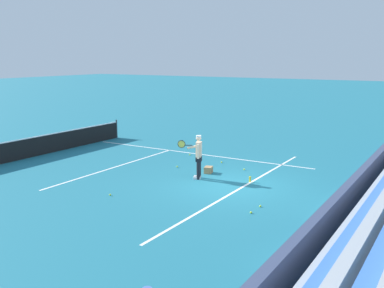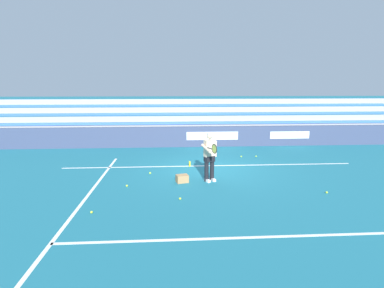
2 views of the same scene
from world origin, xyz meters
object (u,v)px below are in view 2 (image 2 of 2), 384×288
(water_bottle, at_px, (190,164))
(tennis_ball_near_player, at_px, (327,192))
(tennis_ball_stray_back, at_px, (180,199))
(tennis_ball_by_box, at_px, (127,186))
(tennis_player, at_px, (210,156))
(ball_box_cardboard, at_px, (182,179))
(tennis_ball_on_baseline, at_px, (150,173))
(tennis_ball_far_right, at_px, (92,212))
(tennis_ball_toward_net, at_px, (256,156))
(tennis_ball_midcourt, at_px, (241,156))

(water_bottle, bearing_deg, tennis_ball_near_player, 140.12)
(tennis_ball_stray_back, distance_m, tennis_ball_by_box, 2.14)
(tennis_player, distance_m, ball_box_cardboard, 1.23)
(tennis_ball_on_baseline, distance_m, tennis_ball_far_right, 3.70)
(tennis_ball_toward_net, bearing_deg, tennis_ball_far_right, 44.45)
(ball_box_cardboard, xyz_separation_m, tennis_ball_stray_back, (0.11, 1.61, -0.10))
(tennis_ball_near_player, height_order, tennis_ball_midcourt, same)
(tennis_ball_far_right, relative_size, tennis_ball_near_player, 1.00)
(tennis_ball_near_player, relative_size, tennis_ball_midcourt, 1.00)
(tennis_player, distance_m, tennis_ball_near_player, 3.87)
(tennis_ball_midcourt, xyz_separation_m, water_bottle, (2.49, 1.48, 0.08))
(tennis_ball_midcourt, bearing_deg, tennis_ball_toward_net, 178.95)
(tennis_ball_near_player, bearing_deg, tennis_ball_far_right, 8.57)
(tennis_ball_near_player, distance_m, tennis_ball_midcourt, 5.13)
(ball_box_cardboard, bearing_deg, tennis_ball_by_box, 10.86)
(tennis_ball_on_baseline, xyz_separation_m, water_bottle, (-1.56, -0.96, 0.08))
(tennis_ball_far_right, height_order, tennis_ball_by_box, same)
(tennis_ball_by_box, relative_size, water_bottle, 0.30)
(tennis_ball_toward_net, relative_size, tennis_ball_far_right, 1.00)
(tennis_ball_on_baseline, xyz_separation_m, tennis_ball_far_right, (1.27, 3.48, 0.00))
(tennis_ball_on_baseline, bearing_deg, tennis_ball_near_player, 156.59)
(tennis_ball_stray_back, bearing_deg, ball_box_cardboard, -93.96)
(ball_box_cardboard, bearing_deg, tennis_ball_on_baseline, -41.90)
(tennis_ball_toward_net, xyz_separation_m, tennis_ball_far_right, (6.02, 5.90, 0.00))
(tennis_ball_toward_net, xyz_separation_m, water_bottle, (3.19, 1.46, 0.08))
(tennis_ball_stray_back, bearing_deg, tennis_ball_on_baseline, -68.10)
(tennis_ball_near_player, relative_size, tennis_ball_by_box, 1.00)
(tennis_player, height_order, tennis_ball_near_player, tennis_player)
(tennis_player, relative_size, tennis_ball_near_player, 25.98)
(ball_box_cardboard, xyz_separation_m, tennis_ball_midcourt, (-2.87, -3.50, -0.10))
(tennis_player, distance_m, tennis_ball_stray_back, 2.17)
(tennis_ball_far_right, distance_m, water_bottle, 5.26)
(tennis_ball_toward_net, height_order, tennis_ball_by_box, same)
(tennis_ball_stray_back, distance_m, tennis_ball_near_player, 4.56)
(tennis_ball_by_box, bearing_deg, ball_box_cardboard, -169.14)
(ball_box_cardboard, xyz_separation_m, tennis_ball_by_box, (1.84, 0.35, -0.10))
(tennis_ball_on_baseline, height_order, tennis_ball_toward_net, same)
(tennis_ball_near_player, bearing_deg, tennis_ball_toward_net, -79.77)
(ball_box_cardboard, relative_size, tennis_ball_stray_back, 6.06)
(tennis_ball_stray_back, xyz_separation_m, tennis_ball_near_player, (-4.56, -0.23, 0.00))
(tennis_ball_toward_net, distance_m, tennis_ball_by_box, 6.64)
(ball_box_cardboard, height_order, tennis_ball_near_player, ball_box_cardboard)
(tennis_ball_toward_net, height_order, water_bottle, water_bottle)
(ball_box_cardboard, height_order, tennis_ball_stray_back, ball_box_cardboard)
(tennis_ball_near_player, bearing_deg, water_bottle, -39.88)
(tennis_ball_by_box, bearing_deg, tennis_ball_midcourt, -140.71)
(tennis_ball_on_baseline, height_order, tennis_ball_by_box, same)
(ball_box_cardboard, xyz_separation_m, tennis_ball_far_right, (2.45, 2.41, -0.10))
(tennis_ball_stray_back, relative_size, water_bottle, 0.30)
(tennis_ball_stray_back, bearing_deg, tennis_ball_far_right, 19.03)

